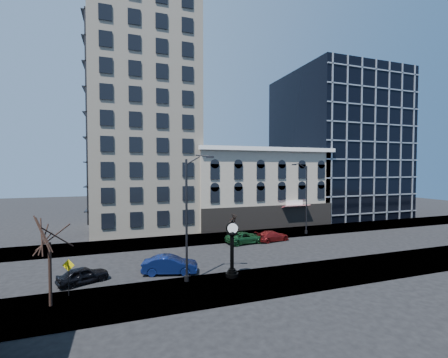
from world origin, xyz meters
name	(u,v)px	position (x,y,z in m)	size (l,w,h in m)	color
ground	(218,256)	(0.00, 0.00, 0.00)	(160.00, 160.00, 0.00)	black
sidewalk_far	(200,239)	(0.00, 8.00, 0.06)	(160.00, 6.00, 0.12)	gray
sidewalk_near	(249,284)	(0.00, -8.00, 0.06)	(160.00, 6.00, 0.12)	gray
cream_tower	(144,104)	(-6.11, 18.88, 19.32)	(15.90, 15.40, 42.50)	beige
victorian_row	(257,188)	(12.00, 15.89, 6.00)	(22.60, 11.19, 12.50)	#A79C89
glass_office	(336,145)	(32.00, 20.91, 14.00)	(20.00, 20.15, 28.00)	black
street_clock	(232,251)	(-0.81, -6.22, 2.30)	(1.09, 1.09, 4.81)	black
street_lamp_near	(196,184)	(-3.91, -6.24, 8.00)	(2.62, 1.10, 10.44)	black
street_lamp_far	(302,180)	(14.15, 6.08, 7.70)	(2.60, 0.57, 10.04)	black
bare_tree_near	(49,229)	(-14.10, -7.37, 5.29)	(3.98, 3.98, 6.84)	black
bare_tree_far	(232,218)	(4.08, 6.82, 2.84)	(2.11, 2.11, 3.62)	black
warning_sign	(68,271)	(-13.22, -6.00, 1.94)	(0.83, 0.32, 2.64)	black
car_near_a	(83,275)	(-12.57, -3.40, 0.66)	(1.56, 3.88, 1.32)	black
car_near_b	(170,265)	(-5.60, -3.50, 0.79)	(1.67, 4.78, 1.57)	#0C194C
car_far_a	(245,238)	(4.88, 4.24, 0.70)	(2.31, 5.01, 1.39)	#143F1E
car_far_b	(272,236)	(8.54, 4.12, 0.66)	(1.85, 4.54, 1.32)	maroon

